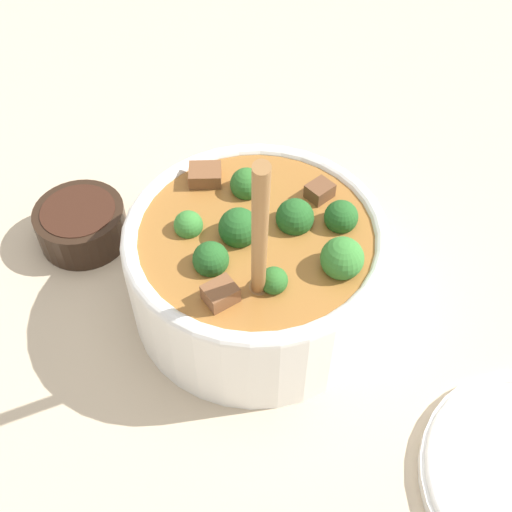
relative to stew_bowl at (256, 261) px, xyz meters
The scene contains 3 objects.
ground_plane 0.06m from the stew_bowl, 38.86° to the left, with size 4.00×4.00×0.00m, color #C6B293.
stew_bowl is the anchor object (origin of this frame).
condiment_bowl 0.21m from the stew_bowl, 56.42° to the left, with size 0.10×0.10×0.04m.
Camera 1 is at (-0.39, 0.06, 0.54)m, focal length 45.00 mm.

